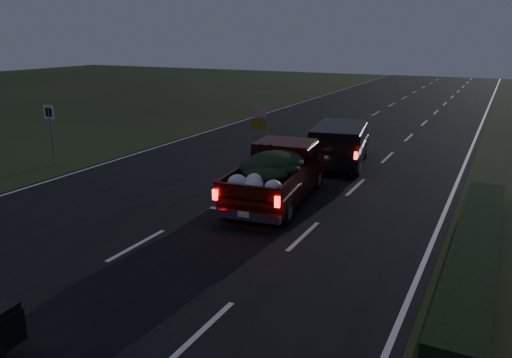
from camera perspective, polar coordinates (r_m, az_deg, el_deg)
The scene contains 6 objects.
ground at distance 13.28m, azimuth -13.46°, elevation -7.43°, with size 120.00×120.00×0.00m, color black.
road_asphalt at distance 13.27m, azimuth -13.46°, elevation -7.39°, with size 14.00×120.00×0.02m, color black.
hedge_row at distance 13.12m, azimuth 23.79°, elevation -7.29°, with size 1.00×10.00×0.60m, color black.
route_sign at distance 22.09m, azimuth -22.43°, elevation 5.68°, with size 0.55×0.08×2.50m.
pickup_truck at distance 15.96m, azimuth 2.39°, elevation 0.94°, with size 2.58×5.42×2.74m.
lead_suv at distance 20.71m, azimuth 9.52°, elevation 4.31°, with size 2.79×5.06×1.38m.
Camera 1 is at (8.08, -9.16, 5.21)m, focal length 35.00 mm.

